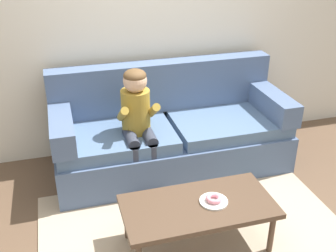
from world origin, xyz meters
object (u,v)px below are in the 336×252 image
Objects in this scene: coffee_table at (198,208)px; donut at (214,199)px; toy_controller at (258,199)px; person_child at (138,118)px; couch at (170,133)px.

donut reaches higher than coffee_table.
toy_controller is at bearing 31.85° from donut.
person_child is 9.18× the size of donut.
donut is 0.80m from toy_controller.
couch reaches higher than donut.
donut is (0.35, -0.97, -0.25)m from person_child.
coffee_table is 1.01× the size of person_child.
couch is 1.19m from donut.
person_child reaches higher than donut.
toy_controller is (0.57, -0.82, -0.33)m from couch.
couch is 1.05m from toy_controller.
toy_controller is (0.59, 0.37, -0.39)m from donut.
couch reaches higher than toy_controller.
donut reaches higher than toy_controller.
couch is 18.73× the size of donut.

